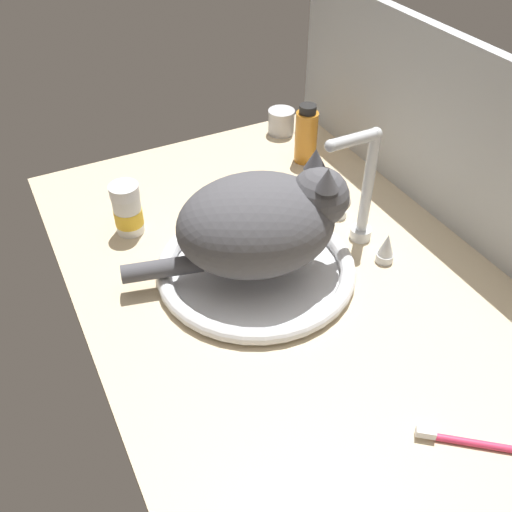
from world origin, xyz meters
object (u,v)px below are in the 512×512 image
object	(u,v)px
cat	(265,221)
toothbrush	(484,444)
amber_bottle	(306,135)
sink_basin	(256,268)
metal_jar	(281,122)
pill_bottle	(128,210)
faucet	(362,199)

from	to	relation	value
cat	toothbrush	xyz separation A→B (cm)	(43.46, 9.74, -10.60)
amber_bottle	toothbrush	world-z (taller)	amber_bottle
sink_basin	metal_jar	distance (cm)	51.79
amber_bottle	pill_bottle	bearing A→B (deg)	-80.34
metal_jar	toothbrush	size ratio (longest dim) A/B	0.42
cat	amber_bottle	world-z (taller)	cat
metal_jar	toothbrush	world-z (taller)	metal_jar
toothbrush	cat	bearing A→B (deg)	-167.37
faucet	cat	bearing A→B (deg)	-88.91
faucet	pill_bottle	size ratio (longest dim) A/B	2.23
amber_bottle	metal_jar	distance (cm)	14.21
faucet	cat	size ratio (longest dim) A/B	0.60
pill_bottle	toothbrush	world-z (taller)	pill_bottle
amber_bottle	toothbrush	distance (cm)	75.13
sink_basin	cat	size ratio (longest dim) A/B	0.91
faucet	pill_bottle	distance (cm)	43.68
faucet	cat	world-z (taller)	faucet
faucet	toothbrush	distance (cm)	45.81
sink_basin	pill_bottle	bearing A→B (deg)	-143.71
sink_basin	pill_bottle	size ratio (longest dim) A/B	3.37
faucet	metal_jar	xyz separation A→B (cm)	(-43.06, 7.28, -6.19)
faucet	amber_bottle	world-z (taller)	faucet
pill_bottle	toothbrush	xyz separation A→B (cm)	(65.75, 27.37, -4.21)
pill_bottle	amber_bottle	bearing A→B (deg)	99.66
sink_basin	cat	xyz separation A→B (cm)	(0.38, 1.55, 9.97)
sink_basin	faucet	xyz separation A→B (cm)	(-0.00, 21.45, 7.95)
sink_basin	metal_jar	size ratio (longest dim) A/B	5.44
metal_jar	toothbrush	bearing A→B (deg)	-11.35
pill_bottle	toothbrush	size ratio (longest dim) A/B	0.68
faucet	metal_jar	world-z (taller)	faucet
pill_bottle	amber_bottle	xyz separation A→B (cm)	(-7.40, 43.50, 1.55)
pill_bottle	toothbrush	bearing A→B (deg)	22.60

